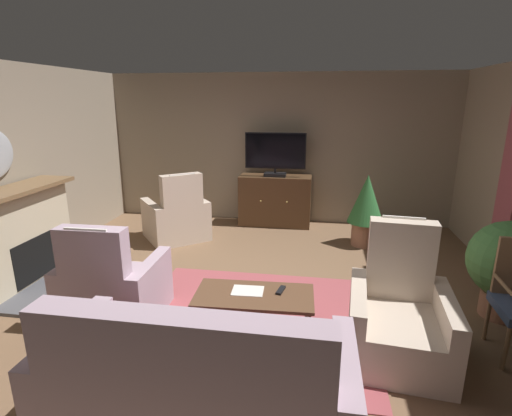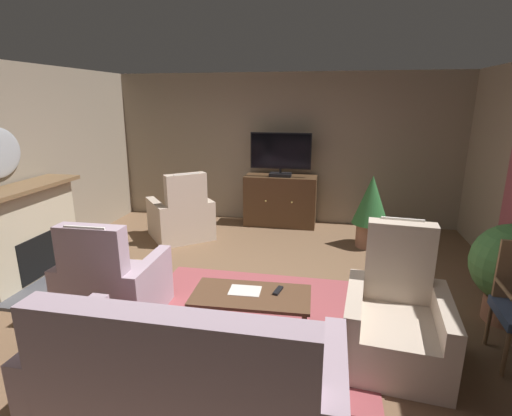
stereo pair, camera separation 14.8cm
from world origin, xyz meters
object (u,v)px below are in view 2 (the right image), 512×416
armchair_beside_cabinet (182,218)px  tv_remote (278,291)px  television (281,154)px  potted_plant_leafy_by_curtain (371,207)px  coffee_table (251,298)px  tv_cabinet (280,202)px  armchair_facing_sofa (396,322)px  folded_newspaper (245,291)px  cat (132,267)px  armchair_by_fireplace (113,287)px  fireplace (28,236)px  sofa_floral (189,386)px

armchair_beside_cabinet → tv_remote: bearing=-50.6°
television → tv_remote: (0.42, -3.25, -0.88)m
potted_plant_leafy_by_curtain → coffee_table: bearing=-116.4°
tv_cabinet → armchair_facing_sofa: bearing=-67.2°
tv_remote → armchair_beside_cabinet: 2.99m
folded_newspaper → cat: size_ratio=0.43×
armchair_by_fireplace → cat: bearing=108.8°
armchair_beside_cabinet → cat: armchair_beside_cabinet is taller
fireplace → tv_cabinet: bearing=44.6°
tv_remote → folded_newspaper: tv_remote is taller
tv_cabinet → potted_plant_leafy_by_curtain: bearing=-28.2°
fireplace → coffee_table: size_ratio=1.39×
television → armchair_by_fireplace: television is taller
folded_newspaper → cat: bearing=149.6°
coffee_table → sofa_floral: size_ratio=0.56×
folded_newspaper → potted_plant_leafy_by_curtain: size_ratio=0.27×
folded_newspaper → armchair_facing_sofa: armchair_facing_sofa is taller
tv_cabinet → television: (0.00, -0.05, 0.87)m
sofa_floral → armchair_beside_cabinet: 3.90m
fireplace → folded_newspaper: size_ratio=5.31×
coffee_table → cat: bearing=151.9°
coffee_table → armchair_facing_sofa: 1.30m
tv_remote → folded_newspaper: 0.32m
cat → television: bearing=56.6°
armchair_by_fireplace → cat: size_ratio=1.59×
tv_cabinet → armchair_facing_sofa: (1.48, -3.51, -0.09)m
armchair_by_fireplace → armchair_facing_sofa: bearing=-2.5°
folded_newspaper → sofa_floral: 1.25m
potted_plant_leafy_by_curtain → armchair_by_fireplace: bearing=-136.5°
cat → folded_newspaper: bearing=-27.8°
sofa_floral → armchair_by_fireplace: armchair_by_fireplace is taller
television → sofa_floral: television is taller
fireplace → tv_cabinet: size_ratio=1.27×
folded_newspaper → armchair_beside_cabinet: size_ratio=0.24×
television → armchair_by_fireplace: 3.69m
television → cat: bearing=-123.4°
fireplace → cat: 1.31m
armchair_beside_cabinet → television: bearing=32.3°
fireplace → armchair_beside_cabinet: (1.30, 1.75, -0.22)m
tv_remote → folded_newspaper: (-0.31, -0.05, -0.01)m
sofa_floral → armchair_facing_sofa: (1.47, 1.08, 0.00)m
fireplace → coffee_table: fireplace is taller
tv_cabinet → potted_plant_leafy_by_curtain: potted_plant_leafy_by_curtain is taller
fireplace → television: 3.93m
sofa_floral → armchair_by_fireplace: (-1.27, 1.20, 0.01)m
folded_newspaper → cat: folded_newspaper is taller
armchair_beside_cabinet → armchair_facing_sofa: bearing=-40.5°
television → tv_remote: size_ratio=6.13×
television → armchair_by_fireplace: (-1.27, -3.34, -0.95)m
armchair_beside_cabinet → armchair_facing_sofa: size_ratio=1.06×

